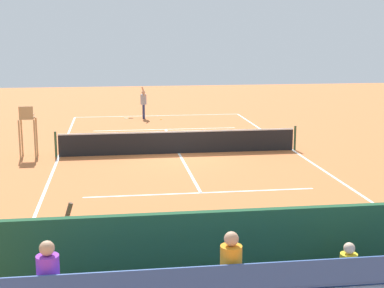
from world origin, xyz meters
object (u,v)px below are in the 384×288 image
(tennis_net, at_px, (179,142))
(tennis_ball_near, at_px, (161,119))
(equipment_bag, at_px, (283,287))
(tennis_racket, at_px, (127,118))
(line_judge, at_px, (67,252))
(umpire_chair, at_px, (27,126))
(tennis_player, at_px, (143,102))
(courtside_bench, at_px, (355,262))

(tennis_net, distance_m, tennis_ball_near, 9.33)
(equipment_bag, relative_size, tennis_racket, 1.59)
(tennis_net, distance_m, line_judge, 13.59)
(umpire_chair, relative_size, tennis_player, 1.11)
(courtside_bench, bearing_deg, umpire_chair, -58.44)
(umpire_chair, relative_size, courtside_bench, 1.19)
(tennis_net, relative_size, tennis_racket, 18.24)
(tennis_net, xyz_separation_m, tennis_ball_near, (-0.05, -9.32, -0.47))
(umpire_chair, distance_m, tennis_ball_near, 11.22)
(umpire_chair, xyz_separation_m, equipment_bag, (-6.68, 13.49, -1.13))
(umpire_chair, bearing_deg, tennis_ball_near, -124.12)
(umpire_chair, distance_m, tennis_player, 11.15)
(tennis_ball_near, bearing_deg, line_judge, 80.55)
(tennis_player, bearing_deg, tennis_racket, -13.04)
(courtside_bench, bearing_deg, equipment_bag, 4.81)
(tennis_net, bearing_deg, line_judge, 74.30)
(courtside_bench, bearing_deg, tennis_racket, -80.46)
(umpire_chair, bearing_deg, equipment_bag, 116.35)
(umpire_chair, bearing_deg, tennis_player, -118.26)
(equipment_bag, height_order, tennis_ball_near, equipment_bag)
(tennis_player, xyz_separation_m, tennis_ball_near, (-0.98, 0.59, -0.98))
(tennis_net, xyz_separation_m, equipment_bag, (-0.48, 13.40, -0.32))
(tennis_net, relative_size, courtside_bench, 5.72)
(courtside_bench, xyz_separation_m, line_judge, (5.68, -0.20, 0.46))
(equipment_bag, distance_m, tennis_player, 23.36)
(tennis_racket, bearing_deg, line_judge, 85.69)
(tennis_racket, height_order, tennis_ball_near, tennis_ball_near)
(tennis_ball_near, bearing_deg, equipment_bag, 91.08)
(tennis_player, bearing_deg, equipment_bag, 93.45)
(line_judge, bearing_deg, courtside_bench, 178.00)
(tennis_net, relative_size, tennis_ball_near, 156.06)
(tennis_net, height_order, tennis_ball_near, tennis_net)
(tennis_net, xyz_separation_m, line_judge, (3.68, 13.07, 0.51))
(tennis_net, distance_m, tennis_racket, 10.33)
(umpire_chair, height_order, line_judge, umpire_chair)
(umpire_chair, bearing_deg, tennis_racket, -113.05)
(line_judge, bearing_deg, equipment_bag, 175.51)
(tennis_player, relative_size, line_judge, 1.00)
(tennis_player, xyz_separation_m, tennis_racket, (1.00, -0.23, -1.00))
(tennis_racket, bearing_deg, tennis_net, 100.75)
(tennis_racket, height_order, line_judge, line_judge)
(tennis_ball_near, relative_size, line_judge, 0.03)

